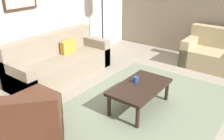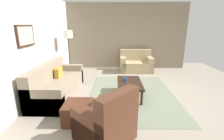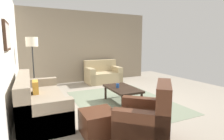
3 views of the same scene
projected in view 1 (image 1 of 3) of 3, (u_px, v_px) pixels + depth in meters
The scene contains 11 objects.
ground_plane at pixel (146, 106), 4.05m from camera, with size 8.00×8.00×0.00m, color gray.
rear_partition at pixel (39, 7), 4.91m from camera, with size 6.00×0.12×2.80m, color silver.
stone_feature_panel at pixel (212, 1), 5.67m from camera, with size 0.12×5.20×2.80m, color gray.
area_rug at pixel (146, 106), 4.05m from camera, with size 3.09×2.35×0.01m, color slate.
couch_main at pixel (58, 62), 5.05m from camera, with size 2.22×0.89×0.88m.
couch_loveseat at pixel (215, 54), 5.50m from camera, with size 0.86×1.32×0.88m.
armchair_leather at pixel (29, 135), 2.89m from camera, with size 1.13×1.13×0.95m.
ottoman at pixel (36, 106), 3.68m from camera, with size 0.56×0.56×0.40m, color #4C2819.
coffee_table at pixel (140, 88), 3.88m from camera, with size 1.10×0.64×0.41m.
cup at pixel (136, 80), 3.93m from camera, with size 0.09×0.09×0.10m, color #1E478C.
lamp_standing at pixel (102, 0), 5.68m from camera, with size 0.32×0.32×1.71m.
Camera 1 is at (-3.10, -1.62, 2.21)m, focal length 38.27 mm.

